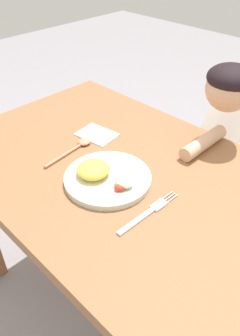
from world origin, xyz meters
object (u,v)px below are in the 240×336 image
plate (105,177)px  person (226,166)px  fork (148,213)px  spoon (77,147)px

plate → person: (0.11, 0.58, -0.21)m
fork → spoon: size_ratio=1.08×
plate → spoon: plate is taller
person → spoon: bearing=60.1°
fork → spoon: spoon is taller
plate → spoon: size_ratio=1.27×
plate → person: 0.63m
fork → spoon: 0.39m
plate → fork: plate is taller
fork → person: 0.64m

